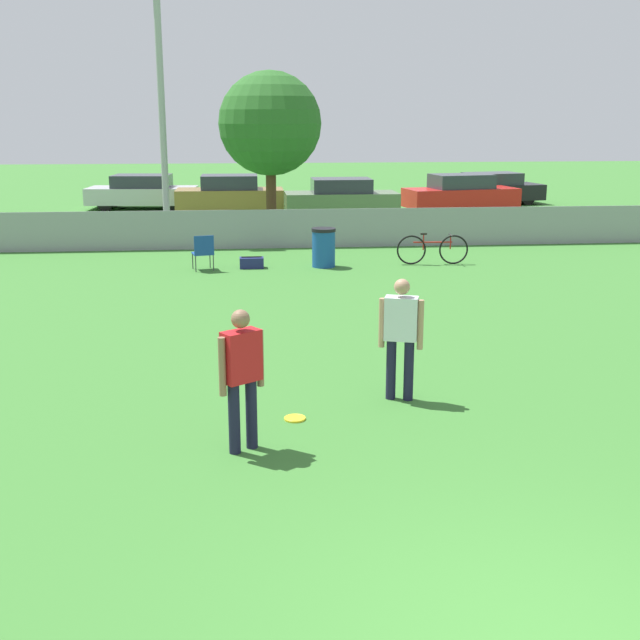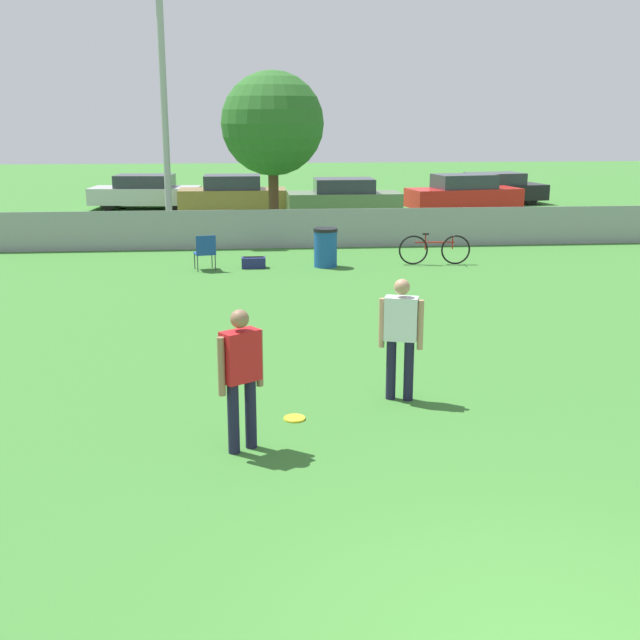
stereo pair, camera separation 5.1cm
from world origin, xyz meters
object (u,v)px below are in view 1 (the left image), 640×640
frisbee_disc (295,418)px  parked_car_olive (341,198)px  parked_car_tan (230,195)px  parked_car_dark (492,189)px  folding_chair_sideline (203,251)px  parked_car_red (461,194)px  tree_near_pole (270,124)px  bicycle_sideline (433,249)px  parked_car_silver (142,192)px  gear_bag_sideline (252,263)px  player_defender_red (242,370)px  light_pole (161,87)px  trash_bin (324,247)px  player_receiver_white (401,331)px

frisbee_disc → parked_car_olive: bearing=81.4°
parked_car_tan → parked_car_dark: (11.01, 2.08, -0.07)m
folding_chair_sideline → parked_car_red: 14.99m
tree_near_pole → parked_car_tan: 6.72m
tree_near_pole → bicycle_sideline: bearing=-55.5°
tree_near_pole → folding_chair_sideline: (-1.88, -5.90, -2.93)m
parked_car_silver → frisbee_disc: bearing=-74.0°
frisbee_disc → parked_car_tan: parked_car_tan is taller
frisbee_disc → gear_bag_sideline: gear_bag_sideline is taller
bicycle_sideline → parked_car_tan: bearing=117.3°
tree_near_pole → player_defender_red: (-0.96, -16.85, -2.47)m
light_pole → tree_near_pole: (3.17, 0.92, -1.04)m
tree_near_pole → gear_bag_sideline: size_ratio=8.51×
bicycle_sideline → parked_car_olive: size_ratio=0.44×
parked_car_silver → parked_car_tan: bearing=-22.5°
light_pole → trash_bin: size_ratio=7.70×
parked_car_tan → player_defender_red: bearing=-88.6°
bicycle_sideline → light_pole: bearing=149.3°
player_receiver_white → bicycle_sideline: (2.75, 9.75, -0.56)m
parked_car_tan → light_pole: bearing=-104.2°
player_receiver_white → trash_bin: player_receiver_white is taller
player_defender_red → folding_chair_sideline: size_ratio=1.87×
player_defender_red → light_pole: bearing=63.5°
parked_car_red → player_receiver_white: bearing=-117.5°
parked_car_dark → trash_bin: bearing=-132.5°
light_pole → gear_bag_sideline: size_ratio=12.64×
trash_bin → gear_bag_sideline: 1.83m
parked_car_tan → parked_car_olive: bearing=-20.8°
bicycle_sideline → parked_car_red: bearing=74.4°
parked_car_tan → tree_near_pole: bearing=-76.6°
parked_car_red → parked_car_silver: bearing=160.0°
bicycle_sideline → frisbee_disc: bearing=-109.0°
player_receiver_white → parked_car_tan: bearing=114.1°
folding_chair_sideline → trash_bin: 2.97m
frisbee_disc → folding_chair_sideline: (-1.56, 10.06, 0.47)m
tree_near_pole → parked_car_silver: bearing=122.1°
parked_car_red → parked_car_olive: bearing=-175.5°
parked_car_olive → parked_car_silver: bearing=155.5°
parked_car_silver → parked_car_olive: 8.41m
parked_car_olive → parked_car_red: 5.06m
frisbee_disc → parked_car_dark: size_ratio=0.06×
player_defender_red → parked_car_silver: (-3.95, 24.69, -0.28)m
tree_near_pole → gear_bag_sideline: bearing=-97.2°
parked_car_tan → parked_car_dark: 11.20m
frisbee_disc → trash_bin: 10.40m
light_pole → parked_car_silver: light_pole is taller
light_pole → player_receiver_white: size_ratio=4.55×
gear_bag_sideline → tree_near_pole: bearing=82.8°
light_pole → parked_car_olive: light_pole is taller
player_defender_red → gear_bag_sideline: player_defender_red is taller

